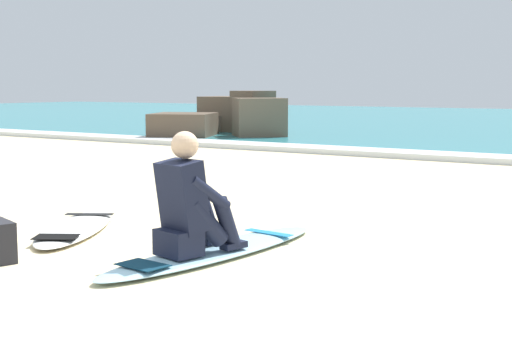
{
  "coord_description": "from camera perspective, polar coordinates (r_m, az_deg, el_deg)",
  "views": [
    {
      "loc": [
        4.23,
        -4.13,
        1.36
      ],
      "look_at": [
        0.4,
        1.69,
        0.55
      ],
      "focal_mm": 50.86,
      "sensor_mm": 36.0,
      "label": 1
    }
  ],
  "objects": [
    {
      "name": "surfer_seated",
      "position": [
        5.6,
        -5.17,
        -2.9
      ],
      "size": [
        0.48,
        0.75,
        0.95
      ],
      "color": "black",
      "rests_on": "surfboard_main"
    },
    {
      "name": "breaking_foam",
      "position": [
        13.89,
        15.48,
        1.01
      ],
      "size": [
        80.0,
        0.9,
        0.11
      ],
      "primitive_type": "cube",
      "color": "white",
      "rests_on": "ground"
    },
    {
      "name": "ground_plane",
      "position": [
        6.07,
        -12.1,
        -6.47
      ],
      "size": [
        80.0,
        80.0,
        0.0
      ],
      "primitive_type": "plane",
      "color": "beige"
    },
    {
      "name": "surfboard_spare_near",
      "position": [
        7.03,
        -14.04,
        -4.43
      ],
      "size": [
        1.4,
        1.84,
        0.08
      ],
      "color": "white",
      "rests_on": "ground"
    },
    {
      "name": "surfboard_main",
      "position": [
        5.9,
        -3.19,
        -6.35
      ],
      "size": [
        0.75,
        2.52,
        0.08
      ],
      "color": "#9ED1E5",
      "rests_on": "ground"
    },
    {
      "name": "rock_outcrop_distant",
      "position": [
        19.34,
        -2.39,
        4.0
      ],
      "size": [
        3.48,
        4.19,
        1.23
      ],
      "color": "brown",
      "rests_on": "ground"
    }
  ]
}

